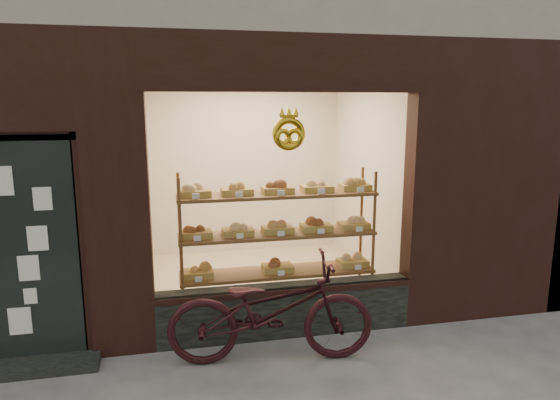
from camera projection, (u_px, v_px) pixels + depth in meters
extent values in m
cube|color=black|center=(286.00, 310.00, 5.32)|extent=(2.70, 0.25, 0.55)
cube|color=black|center=(29.00, 252.00, 4.59)|extent=(0.90, 0.04, 2.15)
cube|color=black|center=(35.00, 366.00, 4.64)|extent=(1.15, 0.35, 0.08)
torus|color=gold|center=(289.00, 134.00, 4.86)|extent=(0.33, 0.07, 0.33)
cube|color=#552C15|center=(278.00, 313.00, 5.77)|extent=(2.20, 0.45, 0.04)
cube|color=#552C15|center=(278.00, 272.00, 5.68)|extent=(2.20, 0.45, 0.03)
cube|color=#552C15|center=(278.00, 234.00, 5.59)|extent=(2.20, 0.45, 0.04)
cube|color=#552C15|center=(278.00, 195.00, 5.50)|extent=(2.20, 0.45, 0.04)
cylinder|color=#552C15|center=(181.00, 258.00, 5.21)|extent=(0.04, 0.04, 1.70)
cylinder|color=#552C15|center=(373.00, 246.00, 5.66)|extent=(0.04, 0.04, 1.70)
cylinder|color=#552C15|center=(181.00, 248.00, 5.58)|extent=(0.04, 0.04, 1.70)
cylinder|color=#552C15|center=(361.00, 237.00, 6.03)|extent=(0.04, 0.04, 1.70)
cube|color=#AA8433|center=(198.00, 273.00, 5.48)|extent=(0.34, 0.24, 0.07)
sphere|color=#A2572C|center=(197.00, 266.00, 5.46)|extent=(0.11, 0.11, 0.11)
cube|color=white|center=(199.00, 279.00, 5.30)|extent=(0.07, 0.01, 0.05)
cube|color=#AA8433|center=(278.00, 268.00, 5.67)|extent=(0.34, 0.24, 0.07)
sphere|color=brown|center=(278.00, 261.00, 5.65)|extent=(0.11, 0.11, 0.11)
cube|color=white|center=(281.00, 273.00, 5.49)|extent=(0.07, 0.01, 0.05)
cube|color=#AA8433|center=(352.00, 262.00, 5.85)|extent=(0.34, 0.24, 0.07)
sphere|color=#E9CA85|center=(353.00, 255.00, 5.84)|extent=(0.11, 0.11, 0.11)
cube|color=white|center=(358.00, 267.00, 5.68)|extent=(0.08, 0.01, 0.05)
cube|color=#AA8433|center=(196.00, 234.00, 5.39)|extent=(0.34, 0.24, 0.07)
sphere|color=brown|center=(196.00, 226.00, 5.37)|extent=(0.11, 0.11, 0.11)
cube|color=white|center=(197.00, 238.00, 5.21)|extent=(0.07, 0.01, 0.06)
cube|color=#AA8433|center=(238.00, 232.00, 5.48)|extent=(0.34, 0.24, 0.07)
sphere|color=#E9CA85|center=(237.00, 224.00, 5.47)|extent=(0.11, 0.11, 0.11)
cube|color=white|center=(240.00, 236.00, 5.31)|extent=(0.07, 0.01, 0.06)
cube|color=#AA8433|center=(278.00, 229.00, 5.58)|extent=(0.34, 0.24, 0.07)
sphere|color=#A2572C|center=(278.00, 222.00, 5.56)|extent=(0.11, 0.11, 0.11)
cube|color=white|center=(281.00, 234.00, 5.40)|extent=(0.07, 0.01, 0.06)
cube|color=#AA8433|center=(316.00, 227.00, 5.67)|extent=(0.34, 0.24, 0.07)
sphere|color=brown|center=(316.00, 220.00, 5.66)|extent=(0.11, 0.11, 0.11)
cube|color=white|center=(321.00, 231.00, 5.50)|extent=(0.07, 0.01, 0.06)
cube|color=#AA8433|center=(354.00, 225.00, 5.77)|extent=(0.34, 0.24, 0.07)
sphere|color=#E9CA85|center=(354.00, 218.00, 5.75)|extent=(0.11, 0.11, 0.11)
cube|color=white|center=(359.00, 229.00, 5.59)|extent=(0.08, 0.01, 0.06)
cube|color=#AA8433|center=(195.00, 193.00, 5.30)|extent=(0.34, 0.24, 0.07)
sphere|color=#E9CA85|center=(195.00, 185.00, 5.29)|extent=(0.11, 0.11, 0.11)
cube|color=white|center=(196.00, 196.00, 5.12)|extent=(0.07, 0.01, 0.06)
cube|color=#AA8433|center=(237.00, 191.00, 5.40)|extent=(0.34, 0.24, 0.07)
sphere|color=#A2572C|center=(237.00, 184.00, 5.38)|extent=(0.11, 0.11, 0.11)
cube|color=white|center=(239.00, 195.00, 5.22)|extent=(0.07, 0.01, 0.06)
cube|color=#AA8433|center=(278.00, 190.00, 5.49)|extent=(0.34, 0.24, 0.07)
sphere|color=brown|center=(278.00, 182.00, 5.47)|extent=(0.11, 0.11, 0.11)
cube|color=white|center=(281.00, 193.00, 5.31)|extent=(0.07, 0.01, 0.06)
cube|color=#AA8433|center=(317.00, 188.00, 5.58)|extent=(0.34, 0.24, 0.07)
sphere|color=#E9CA85|center=(317.00, 181.00, 5.57)|extent=(0.11, 0.11, 0.11)
cube|color=white|center=(322.00, 191.00, 5.41)|extent=(0.07, 0.01, 0.06)
cube|color=#AA8433|center=(355.00, 187.00, 5.68)|extent=(0.34, 0.24, 0.07)
sphere|color=#A2572C|center=(355.00, 180.00, 5.66)|extent=(0.11, 0.11, 0.11)
cube|color=white|center=(361.00, 190.00, 5.50)|extent=(0.08, 0.01, 0.06)
imported|color=black|center=(271.00, 310.00, 4.73)|extent=(2.02, 0.91, 1.03)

